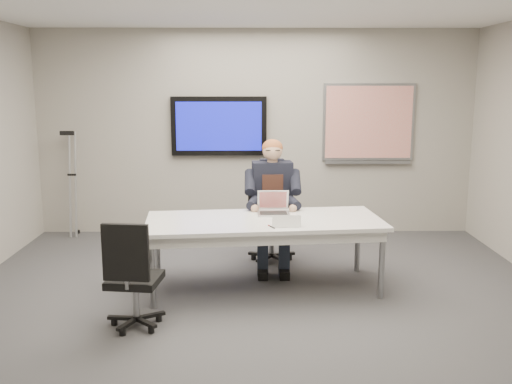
{
  "coord_description": "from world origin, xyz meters",
  "views": [
    {
      "loc": [
        -0.07,
        -4.86,
        2.1
      ],
      "look_at": [
        -0.01,
        0.88,
        0.98
      ],
      "focal_mm": 40.0,
      "sensor_mm": 36.0,
      "label": 1
    }
  ],
  "objects_px": {
    "laptop": "(273,208)",
    "conference_table": "(264,227)",
    "office_chair_far": "(270,233)",
    "office_chair_near": "(134,295)",
    "seated_person": "(273,218)"
  },
  "relations": [
    {
      "from": "laptop",
      "to": "conference_table",
      "type": "bearing_deg",
      "value": -112.63
    },
    {
      "from": "office_chair_far",
      "to": "office_chair_near",
      "type": "xyz_separation_m",
      "value": [
        -1.24,
        -1.89,
        -0.03
      ]
    },
    {
      "from": "office_chair_near",
      "to": "seated_person",
      "type": "height_order",
      "value": "seated_person"
    },
    {
      "from": "conference_table",
      "to": "laptop",
      "type": "height_order",
      "value": "laptop"
    },
    {
      "from": "office_chair_far",
      "to": "conference_table",
      "type": "bearing_deg",
      "value": -113.31
    },
    {
      "from": "office_chair_near",
      "to": "conference_table",
      "type": "bearing_deg",
      "value": -132.85
    },
    {
      "from": "conference_table",
      "to": "laptop",
      "type": "relative_size",
      "value": 7.31
    },
    {
      "from": "office_chair_far",
      "to": "seated_person",
      "type": "distance_m",
      "value": 0.37
    },
    {
      "from": "conference_table",
      "to": "office_chair_far",
      "type": "height_order",
      "value": "office_chair_far"
    },
    {
      "from": "office_chair_near",
      "to": "laptop",
      "type": "relative_size",
      "value": 2.89
    },
    {
      "from": "conference_table",
      "to": "laptop",
      "type": "bearing_deg",
      "value": 63.07
    },
    {
      "from": "conference_table",
      "to": "laptop",
      "type": "xyz_separation_m",
      "value": [
        0.1,
        0.26,
        0.14
      ]
    },
    {
      "from": "office_chair_far",
      "to": "laptop",
      "type": "height_order",
      "value": "office_chair_far"
    },
    {
      "from": "laptop",
      "to": "office_chair_near",
      "type": "bearing_deg",
      "value": -136.52
    },
    {
      "from": "conference_table",
      "to": "office_chair_far",
      "type": "relative_size",
      "value": 2.28
    }
  ]
}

